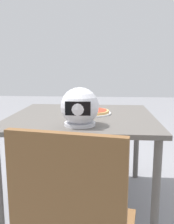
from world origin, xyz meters
name	(u,v)px	position (x,y,z in m)	size (l,w,h in m)	color
ground_plane	(82,200)	(0.00, 0.00, 0.00)	(14.00, 14.00, 0.00)	gray
dining_table	(82,124)	(0.00, 0.00, 0.64)	(1.09, 1.06, 0.72)	#5B5651
pizza_plate	(92,113)	(-0.07, -0.05, 0.73)	(0.30, 0.30, 0.01)	white
pizza	(91,111)	(-0.07, -0.05, 0.74)	(0.27, 0.27, 0.06)	tan
motorcycle_helmet	(80,107)	(-0.02, 0.33, 0.83)	(0.24, 0.24, 0.24)	silver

